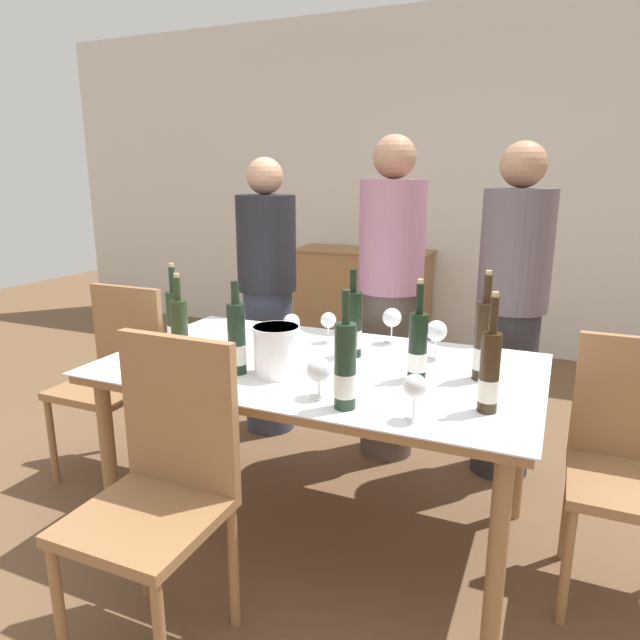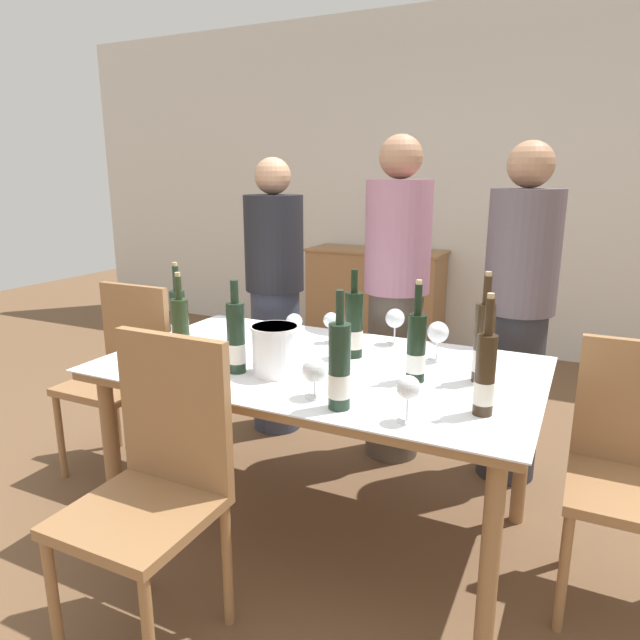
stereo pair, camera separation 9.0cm
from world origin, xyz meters
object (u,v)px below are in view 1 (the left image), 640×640
object	(u,v)px
dining_table	(320,379)
wine_glass_2	(328,321)
wine_bottle_1	(237,340)
wine_glass_4	(392,319)
person_guest_left	(390,302)
wine_bottle_7	(353,326)
wine_glass_5	(319,371)
chair_right_end	(635,454)
wine_bottle_5	(180,335)
wine_glass_1	(292,323)
wine_bottle_4	(175,321)
wine_glass_3	(436,332)
sideboard_cabinet	(362,298)
wine_bottle_2	(418,348)
wine_bottle_6	(489,373)
person_guest_right	(511,316)
chair_left_end	(116,368)
wine_bottle_3	(345,368)
chair_near_front	(162,476)
ice_bucket	(276,349)
wine_bottle_0	(484,343)
person_host	(268,300)
wine_glass_0	(415,388)

from	to	relation	value
dining_table	wine_glass_2	bearing A→B (deg)	106.06
wine_bottle_1	wine_glass_4	size ratio (longest dim) A/B	2.22
wine_glass_4	person_guest_left	xyz separation A→B (m)	(-0.12, 0.39, -0.01)
wine_bottle_7	wine_glass_5	world-z (taller)	wine_bottle_7
chair_right_end	wine_bottle_5	bearing A→B (deg)	-168.51
wine_glass_5	wine_glass_1	bearing A→B (deg)	124.37
wine_bottle_4	wine_glass_3	bearing A→B (deg)	15.58
sideboard_cabinet	wine_bottle_2	size ratio (longest dim) A/B	3.14
wine_bottle_4	wine_glass_2	world-z (taller)	wine_bottle_4
wine_bottle_6	person_guest_right	xyz separation A→B (m)	(-0.03, 1.04, -0.05)
wine_glass_5	chair_left_end	distance (m)	1.39
wine_bottle_1	person_guest_left	xyz separation A→B (m)	(0.30, 1.00, -0.03)
wine_bottle_6	chair_left_end	xyz separation A→B (m)	(-1.83, 0.31, -0.33)
wine_bottle_1	wine_glass_5	distance (m)	0.40
wine_bottle_3	chair_near_front	bearing A→B (deg)	-143.92
ice_bucket	wine_bottle_4	bearing A→B (deg)	167.00
wine_bottle_0	wine_bottle_6	size ratio (longest dim) A/B	1.04
wine_bottle_0	wine_glass_4	xyz separation A→B (m)	(-0.44, 0.32, -0.03)
wine_bottle_2	wine_bottle_7	world-z (taller)	wine_bottle_2
wine_bottle_6	chair_right_end	distance (m)	0.66
wine_bottle_2	wine_glass_4	world-z (taller)	wine_bottle_2
person_host	wine_glass_3	bearing A→B (deg)	-27.39
wine_glass_2	wine_bottle_0	bearing A→B (deg)	-17.02
dining_table	person_host	xyz separation A→B (m)	(-0.67, 0.80, 0.11)
wine_bottle_6	wine_glass_4	xyz separation A→B (m)	(-0.50, 0.62, -0.02)
dining_table	wine_glass_2	distance (m)	0.34
wine_bottle_3	wine_glass_0	distance (m)	0.23
wine_bottle_4	person_guest_right	bearing A→B (deg)	33.51
wine_glass_3	person_host	size ratio (longest dim) A/B	0.10
wine_bottle_1	wine_glass_5	world-z (taller)	wine_bottle_1
wine_glass_0	wine_glass_4	bearing A→B (deg)	111.11
ice_bucket	chair_left_end	xyz separation A→B (m)	(-1.05, 0.27, -0.30)
person_guest_left	person_guest_right	world-z (taller)	person_guest_left
wine_bottle_7	wine_glass_4	size ratio (longest dim) A/B	2.28
wine_bottle_6	person_host	bearing A→B (deg)	142.64
wine_glass_2	person_host	xyz separation A→B (m)	(-0.59, 0.52, -0.05)
dining_table	wine_bottle_6	distance (m)	0.74
wine_glass_3	person_guest_left	size ratio (longest dim) A/B	0.10
ice_bucket	wine_bottle_5	world-z (taller)	wine_bottle_5
wine_glass_5	person_guest_right	distance (m)	1.25
dining_table	wine_bottle_7	size ratio (longest dim) A/B	4.67
wine_bottle_5	wine_glass_0	distance (m)	0.98
wine_bottle_7	wine_glass_0	world-z (taller)	wine_bottle_7
chair_left_end	wine_glass_0	bearing A→B (deg)	-16.16
wine_bottle_6	wine_bottle_7	bearing A→B (deg)	148.03
chair_right_end	wine_bottle_0	bearing A→B (deg)	-178.44
wine_bottle_3	chair_near_front	distance (m)	0.66
wine_glass_2	chair_near_front	world-z (taller)	chair_near_front
wine_glass_4	chair_near_front	size ratio (longest dim) A/B	0.16
wine_bottle_5	wine_glass_4	size ratio (longest dim) A/B	2.31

